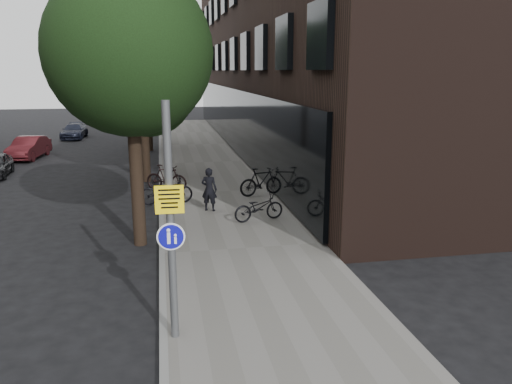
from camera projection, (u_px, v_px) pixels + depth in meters
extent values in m
plane|color=black|center=(260.00, 308.00, 10.42)|extent=(120.00, 120.00, 0.00)
cube|color=slate|center=(218.00, 193.00, 20.00)|extent=(4.50, 60.00, 0.12)
cube|color=slate|center=(161.00, 195.00, 19.59)|extent=(0.15, 60.00, 0.13)
cube|color=black|center=(326.00, 1.00, 30.83)|extent=(12.00, 40.00, 18.00)
cylinder|color=black|center=(137.00, 190.00, 13.87)|extent=(0.36, 0.36, 3.20)
sphere|color=black|center=(129.00, 52.00, 12.99)|extent=(4.40, 4.40, 4.40)
sphere|color=black|center=(148.00, 90.00, 14.06)|extent=(2.64, 2.64, 2.64)
cylinder|color=black|center=(145.00, 146.00, 21.98)|extent=(0.36, 0.36, 3.20)
sphere|color=black|center=(141.00, 59.00, 21.10)|extent=(5.00, 5.00, 5.00)
sphere|color=black|center=(152.00, 83.00, 22.18)|extent=(3.00, 3.00, 3.00)
cylinder|color=black|center=(149.00, 125.00, 30.57)|extent=(0.36, 0.36, 3.20)
sphere|color=black|center=(146.00, 62.00, 29.69)|extent=(5.00, 5.00, 5.00)
sphere|color=black|center=(154.00, 79.00, 30.77)|extent=(3.00, 3.00, 3.00)
cylinder|color=#595B5E|center=(171.00, 225.00, 8.60)|extent=(0.14, 0.14, 4.25)
cube|color=yellow|center=(169.00, 198.00, 8.49)|extent=(0.49, 0.05, 0.49)
cylinder|color=#0E0D98|center=(171.00, 235.00, 8.65)|extent=(0.43, 0.03, 0.43)
cylinder|color=white|center=(171.00, 235.00, 8.65)|extent=(0.49, 0.03, 0.49)
imported|color=black|center=(209.00, 189.00, 17.08)|extent=(0.64, 0.54, 1.50)
imported|color=black|center=(259.00, 207.00, 16.01)|extent=(1.78, 0.96, 0.89)
imported|color=black|center=(261.00, 181.00, 19.24)|extent=(1.89, 0.98, 1.09)
imported|color=black|center=(166.00, 190.00, 18.02)|extent=(1.95, 0.82, 1.00)
imported|color=black|center=(166.00, 178.00, 20.04)|extent=(1.79, 1.21, 1.05)
imported|color=#54181D|center=(29.00, 148.00, 28.01)|extent=(1.80, 3.88, 1.23)
imported|color=black|center=(74.00, 131.00, 36.39)|extent=(1.65, 3.74, 1.07)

